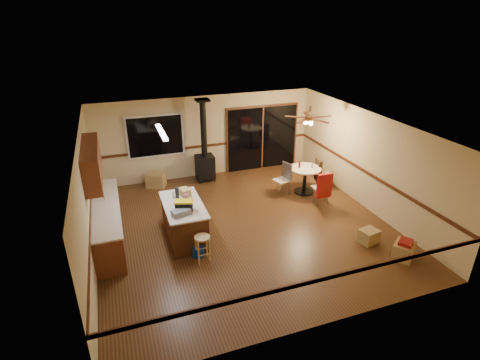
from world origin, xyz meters
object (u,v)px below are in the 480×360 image
wood_stove (205,159)px  blue_bucket (198,251)px  kitchen_island (184,221)px  chair_near (324,185)px  toolbox_grey (181,212)px  toolbox_black (184,206)px  dining_table (305,176)px  box_corner_a (404,251)px  box_under_window (156,180)px  bar_stool (203,249)px  box_corner_b (369,236)px  chair_left (285,175)px  chair_right (319,170)px

wood_stove → blue_bucket: (-1.18, -3.88, -0.62)m
kitchen_island → chair_near: bearing=5.0°
toolbox_grey → toolbox_black: size_ratio=1.06×
wood_stove → toolbox_black: bearing=-111.6°
dining_table → box_corner_a: 3.68m
box_under_window → bar_stool: bearing=-84.0°
box_corner_b → chair_left: bearing=104.0°
wood_stove → chair_right: bearing=-29.3°
chair_left → box_under_window: bearing=153.6°
box_under_window → dining_table: bearing=-24.5°
chair_right → bar_stool: bearing=-150.7°
toolbox_black → dining_table: bearing=21.7°
dining_table → chair_right: 0.54m
wood_stove → bar_stool: bearing=-105.3°
box_corner_a → kitchen_island: bearing=151.0°
toolbox_black → box_corner_a: (4.37, -2.08, -0.82)m
toolbox_grey → bar_stool: size_ratio=0.66×
wood_stove → chair_near: size_ratio=3.60×
blue_bucket → box_under_window: box_under_window is taller
kitchen_island → chair_right: chair_right is taller
kitchen_island → dining_table: bearing=17.7°
toolbox_grey → bar_stool: 0.92m
bar_stool → blue_bucket: bar_stool is taller
kitchen_island → wood_stove: bearing=66.9°
kitchen_island → blue_bucket: size_ratio=6.27×
chair_near → box_corner_b: 2.03m
dining_table → box_under_window: 4.52m
chair_left → blue_bucket: bearing=-145.1°
toolbox_grey → chair_near: toolbox_grey is taller
blue_bucket → dining_table: (3.73, 2.06, 0.42)m
wood_stove → toolbox_grey: (-1.43, -3.53, 0.23)m
box_corner_b → toolbox_black: bearing=161.9°
toolbox_grey → toolbox_black: toolbox_black is taller
kitchen_island → chair_right: 4.57m
chair_near → box_corner_a: size_ratio=1.46×
kitchen_island → blue_bucket: kitchen_island is taller
kitchen_island → toolbox_black: 0.64m
bar_stool → chair_near: (3.77, 1.38, 0.29)m
toolbox_grey → box_corner_a: bearing=-23.3°
box_corner_b → box_corner_a: bearing=-66.3°
bar_stool → kitchen_island: bearing=99.9°
dining_table → chair_left: bearing=167.9°
chair_left → chair_right: (1.12, -0.03, 0.01)m
kitchen_island → chair_right: bearing=16.9°
kitchen_island → box_corner_b: 4.33m
toolbox_black → box_corner_a: 4.91m
wood_stove → dining_table: bearing=-35.5°
toolbox_black → chair_near: (3.98, 0.67, -0.41)m
wood_stove → box_corner_a: size_ratio=5.25×
toolbox_grey → dining_table: 4.35m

